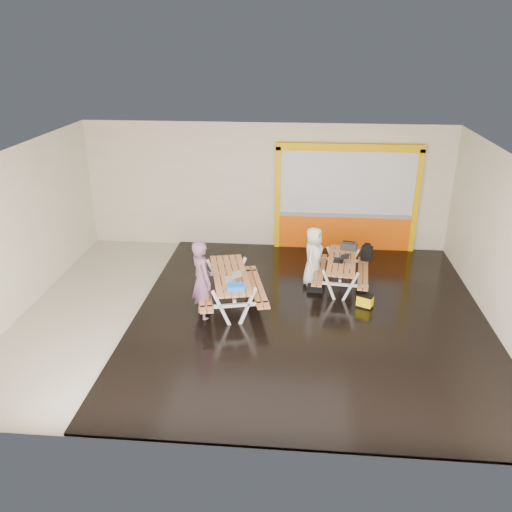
# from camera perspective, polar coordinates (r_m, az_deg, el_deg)

# --- Properties ---
(room) EXTENTS (10.02, 8.02, 3.52)m
(room) POSITION_cam_1_polar(r_m,az_deg,el_deg) (10.70, -0.43, 1.81)
(room) COLOR beige
(room) RESTS_ON ground
(deck) EXTENTS (7.50, 7.98, 0.05)m
(deck) POSITION_cam_1_polar(r_m,az_deg,el_deg) (11.40, 5.90, -6.51)
(deck) COLOR black
(deck) RESTS_ON room
(kiosk) EXTENTS (3.88, 0.16, 3.00)m
(kiosk) POSITION_cam_1_polar(r_m,az_deg,el_deg) (14.53, 9.81, 5.98)
(kiosk) COLOR #FB5C07
(kiosk) RESTS_ON room
(picnic_table_left) EXTENTS (1.88, 2.38, 0.84)m
(picnic_table_left) POSITION_cam_1_polar(r_m,az_deg,el_deg) (11.42, -2.84, -2.85)
(picnic_table_left) COLOR #C67F49
(picnic_table_left) RESTS_ON deck
(picnic_table_right) EXTENTS (1.44, 1.97, 0.74)m
(picnic_table_right) POSITION_cam_1_polar(r_m,az_deg,el_deg) (12.49, 9.32, -1.14)
(picnic_table_right) COLOR #C67F49
(picnic_table_right) RESTS_ON deck
(person_left) EXTENTS (0.71, 0.77, 1.77)m
(person_left) POSITION_cam_1_polar(r_m,az_deg,el_deg) (10.99, -5.93, -2.67)
(person_left) COLOR #764B67
(person_left) RESTS_ON deck
(person_right) EXTENTS (0.64, 0.80, 1.44)m
(person_right) POSITION_cam_1_polar(r_m,az_deg,el_deg) (12.43, 6.29, -0.03)
(person_right) COLOR white
(person_right) RESTS_ON deck
(laptop_left) EXTENTS (0.42, 0.39, 0.15)m
(laptop_left) POSITION_cam_1_polar(r_m,az_deg,el_deg) (11.03, -2.57, -2.40)
(laptop_left) COLOR silver
(laptop_left) RESTS_ON picnic_table_left
(laptop_right) EXTENTS (0.40, 0.37, 0.15)m
(laptop_right) POSITION_cam_1_polar(r_m,az_deg,el_deg) (12.34, 9.25, -0.32)
(laptop_right) COLOR black
(laptop_right) RESTS_ON picnic_table_right
(blue_pouch) EXTENTS (0.38, 0.29, 0.10)m
(blue_pouch) POSITION_cam_1_polar(r_m,az_deg,el_deg) (10.63, -2.19, -3.41)
(blue_pouch) COLOR blue
(blue_pouch) RESTS_ON picnic_table_left
(toolbox) EXTENTS (0.42, 0.28, 0.22)m
(toolbox) POSITION_cam_1_polar(r_m,az_deg,el_deg) (13.02, 10.13, 1.07)
(toolbox) COLOR black
(toolbox) RESTS_ON picnic_table_right
(backpack) EXTENTS (0.30, 0.24, 0.44)m
(backpack) POSITION_cam_1_polar(r_m,az_deg,el_deg) (13.13, 12.02, 0.40)
(backpack) COLOR black
(backpack) RESTS_ON picnic_table_right
(dark_case) EXTENTS (0.39, 0.30, 0.14)m
(dark_case) POSITION_cam_1_polar(r_m,az_deg,el_deg) (12.40, 6.48, -3.46)
(dark_case) COLOR black
(dark_case) RESTS_ON deck
(fluke_bag) EXTENTS (0.41, 0.36, 0.30)m
(fluke_bag) POSITION_cam_1_polar(r_m,az_deg,el_deg) (11.82, 11.82, -4.84)
(fluke_bag) COLOR black
(fluke_bag) RESTS_ON deck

